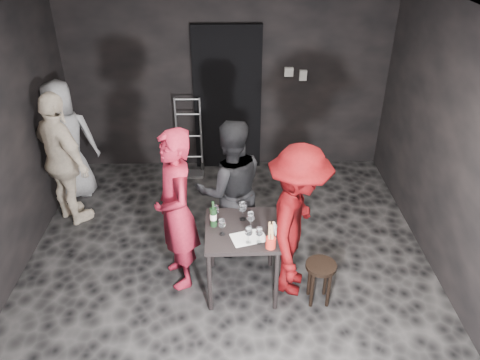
{
  "coord_description": "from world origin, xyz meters",
  "views": [
    {
      "loc": [
        0.05,
        -3.8,
        3.51
      ],
      "look_at": [
        0.13,
        0.25,
        1.05
      ],
      "focal_mm": 35.0,
      "sensor_mm": 36.0,
      "label": 1
    }
  ],
  "objects_px": {
    "bystander_cream": "(61,152)",
    "breadstick_cup": "(271,236)",
    "tasting_table": "(242,237)",
    "server_red": "(175,200)",
    "wine_bottle": "(213,217)",
    "stool": "(320,273)",
    "bystander_grey": "(64,137)",
    "man_maroon": "(297,216)",
    "hand_truck": "(190,159)",
    "woman_black": "(230,185)"
  },
  "relations": [
    {
      "from": "server_red",
      "to": "bystander_cream",
      "type": "bearing_deg",
      "value": -148.05
    },
    {
      "from": "stool",
      "to": "server_red",
      "type": "height_order",
      "value": "server_red"
    },
    {
      "from": "bystander_grey",
      "to": "breadstick_cup",
      "type": "xyz_separation_m",
      "value": [
        2.5,
        -2.12,
        0.02
      ]
    },
    {
      "from": "bystander_grey",
      "to": "wine_bottle",
      "type": "distance_m",
      "value": 2.65
    },
    {
      "from": "server_red",
      "to": "wine_bottle",
      "type": "relative_size",
      "value": 7.13
    },
    {
      "from": "hand_truck",
      "to": "server_red",
      "type": "relative_size",
      "value": 0.58
    },
    {
      "from": "breadstick_cup",
      "to": "bystander_grey",
      "type": "bearing_deg",
      "value": 139.72
    },
    {
      "from": "man_maroon",
      "to": "breadstick_cup",
      "type": "xyz_separation_m",
      "value": [
        -0.28,
        -0.28,
        -0.01
      ]
    },
    {
      "from": "tasting_table",
      "to": "wine_bottle",
      "type": "bearing_deg",
      "value": 168.51
    },
    {
      "from": "tasting_table",
      "to": "bystander_cream",
      "type": "xyz_separation_m",
      "value": [
        -2.09,
        1.25,
        0.3
      ]
    },
    {
      "from": "bystander_cream",
      "to": "wine_bottle",
      "type": "height_order",
      "value": "bystander_cream"
    },
    {
      "from": "man_maroon",
      "to": "breadstick_cup",
      "type": "bearing_deg",
      "value": 151.84
    },
    {
      "from": "hand_truck",
      "to": "bystander_grey",
      "type": "height_order",
      "value": "bystander_grey"
    },
    {
      "from": "server_red",
      "to": "wine_bottle",
      "type": "xyz_separation_m",
      "value": [
        0.37,
        -0.09,
        -0.14
      ]
    },
    {
      "from": "stool",
      "to": "breadstick_cup",
      "type": "distance_m",
      "value": 0.73
    },
    {
      "from": "bystander_cream",
      "to": "man_maroon",
      "type": "bearing_deg",
      "value": -163.62
    },
    {
      "from": "woman_black",
      "to": "tasting_table",
      "type": "bearing_deg",
      "value": 89.31
    },
    {
      "from": "tasting_table",
      "to": "bystander_grey",
      "type": "height_order",
      "value": "bystander_grey"
    },
    {
      "from": "bystander_grey",
      "to": "breadstick_cup",
      "type": "distance_m",
      "value": 3.28
    },
    {
      "from": "stool",
      "to": "bystander_grey",
      "type": "distance_m",
      "value": 3.67
    },
    {
      "from": "stool",
      "to": "woman_black",
      "type": "bearing_deg",
      "value": 136.05
    },
    {
      "from": "stool",
      "to": "server_red",
      "type": "relative_size",
      "value": 0.23
    },
    {
      "from": "stool",
      "to": "tasting_table",
      "type": "bearing_deg",
      "value": 164.12
    },
    {
      "from": "stool",
      "to": "man_maroon",
      "type": "relative_size",
      "value": 0.26
    },
    {
      "from": "server_red",
      "to": "woman_black",
      "type": "height_order",
      "value": "server_red"
    },
    {
      "from": "tasting_table",
      "to": "woman_black",
      "type": "relative_size",
      "value": 0.43
    },
    {
      "from": "woman_black",
      "to": "man_maroon",
      "type": "distance_m",
      "value": 0.9
    },
    {
      "from": "server_red",
      "to": "breadstick_cup",
      "type": "relative_size",
      "value": 6.79
    },
    {
      "from": "wine_bottle",
      "to": "breadstick_cup",
      "type": "distance_m",
      "value": 0.63
    },
    {
      "from": "hand_truck",
      "to": "bystander_cream",
      "type": "bearing_deg",
      "value": -139.85
    },
    {
      "from": "tasting_table",
      "to": "bystander_cream",
      "type": "height_order",
      "value": "bystander_cream"
    },
    {
      "from": "stool",
      "to": "bystander_cream",
      "type": "xyz_separation_m",
      "value": [
        -2.86,
        1.46,
        0.59
      ]
    },
    {
      "from": "woman_black",
      "to": "bystander_grey",
      "type": "distance_m",
      "value": 2.45
    },
    {
      "from": "server_red",
      "to": "breadstick_cup",
      "type": "distance_m",
      "value": 1.01
    },
    {
      "from": "tasting_table",
      "to": "bystander_cream",
      "type": "relative_size",
      "value": 0.39
    },
    {
      "from": "server_red",
      "to": "woman_black",
      "type": "distance_m",
      "value": 0.73
    },
    {
      "from": "man_maroon",
      "to": "bystander_cream",
      "type": "bearing_deg",
      "value": 80.67
    },
    {
      "from": "man_maroon",
      "to": "hand_truck",
      "type": "bearing_deg",
      "value": 43.37
    },
    {
      "from": "bystander_cream",
      "to": "breadstick_cup",
      "type": "height_order",
      "value": "bystander_cream"
    },
    {
      "from": "stool",
      "to": "server_red",
      "type": "distance_m",
      "value": 1.59
    },
    {
      "from": "stool",
      "to": "bystander_cream",
      "type": "relative_size",
      "value": 0.25
    },
    {
      "from": "tasting_table",
      "to": "breadstick_cup",
      "type": "xyz_separation_m",
      "value": [
        0.25,
        -0.28,
        0.23
      ]
    },
    {
      "from": "wine_bottle",
      "to": "server_red",
      "type": "bearing_deg",
      "value": 166.48
    },
    {
      "from": "hand_truck",
      "to": "wine_bottle",
      "type": "bearing_deg",
      "value": -79.08
    },
    {
      "from": "woman_black",
      "to": "man_maroon",
      "type": "height_order",
      "value": "man_maroon"
    },
    {
      "from": "hand_truck",
      "to": "breadstick_cup",
      "type": "distance_m",
      "value": 2.92
    },
    {
      "from": "wine_bottle",
      "to": "breadstick_cup",
      "type": "xyz_separation_m",
      "value": [
        0.53,
        -0.34,
        0.03
      ]
    },
    {
      "from": "woman_black",
      "to": "bystander_cream",
      "type": "height_order",
      "value": "bystander_cream"
    },
    {
      "from": "bystander_grey",
      "to": "man_maroon",
      "type": "bearing_deg",
      "value": 137.43
    },
    {
      "from": "hand_truck",
      "to": "tasting_table",
      "type": "xyz_separation_m",
      "value": [
        0.7,
        -2.4,
        0.44
      ]
    }
  ]
}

